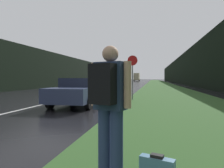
# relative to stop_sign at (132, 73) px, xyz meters

# --- Properties ---
(grass_verge) EXTENTS (6.00, 240.00, 0.02)m
(grass_verge) POSITION_rel_stop_sign_xyz_m (2.66, 27.92, -1.65)
(grass_verge) COLOR #2D5123
(grass_verge) RESTS_ON ground_plane
(lane_stripe_b) EXTENTS (0.12, 3.00, 0.01)m
(lane_stripe_b) POSITION_rel_stop_sign_xyz_m (-4.29, -4.66, -1.65)
(lane_stripe_b) COLOR silver
(lane_stripe_b) RESTS_ON ground_plane
(lane_stripe_c) EXTENTS (0.12, 3.00, 0.01)m
(lane_stripe_c) POSITION_rel_stop_sign_xyz_m (-4.29, 2.34, -1.65)
(lane_stripe_c) COLOR silver
(lane_stripe_c) RESTS_ON ground_plane
(lane_stripe_d) EXTENTS (0.12, 3.00, 0.01)m
(lane_stripe_d) POSITION_rel_stop_sign_xyz_m (-4.29, 9.34, -1.65)
(lane_stripe_d) COLOR silver
(lane_stripe_d) RESTS_ON ground_plane
(lane_stripe_e) EXTENTS (0.12, 3.00, 0.01)m
(lane_stripe_e) POSITION_rel_stop_sign_xyz_m (-4.29, 16.34, -1.65)
(lane_stripe_e) COLOR silver
(lane_stripe_e) RESTS_ON ground_plane
(treeline_far_side) EXTENTS (2.00, 140.00, 5.19)m
(treeline_far_side) POSITION_rel_stop_sign_xyz_m (-14.24, 37.92, 0.94)
(treeline_far_side) COLOR black
(treeline_far_side) RESTS_ON ground_plane
(treeline_near_side) EXTENTS (2.00, 140.00, 6.82)m
(treeline_near_side) POSITION_rel_stop_sign_xyz_m (8.66, 37.92, 1.75)
(treeline_near_side) COLOR black
(treeline_near_side) RESTS_ON ground_plane
(stop_sign) EXTENTS (0.62, 0.07, 2.76)m
(stop_sign) POSITION_rel_stop_sign_xyz_m (0.00, 0.00, 0.00)
(stop_sign) COLOR slate
(stop_sign) RESTS_ON ground_plane
(hitchhiker_with_backpack) EXTENTS (0.60, 0.51, 1.80)m
(hitchhiker_with_backpack) POSITION_rel_stop_sign_xyz_m (0.67, -9.74, -0.62)
(hitchhiker_with_backpack) COLOR navy
(hitchhiker_with_backpack) RESTS_ON ground_plane
(car_passing_near) EXTENTS (1.99, 4.29, 1.35)m
(car_passing_near) POSITION_rel_stop_sign_xyz_m (-2.31, -2.96, -0.96)
(car_passing_near) COLOR #2D3856
(car_passing_near) RESTS_ON ground_plane
(delivery_truck) EXTENTS (2.55, 7.89, 3.70)m
(delivery_truck) POSITION_rel_stop_sign_xyz_m (-6.26, 81.46, 0.27)
(delivery_truck) COLOR #6E684F
(delivery_truck) RESTS_ON ground_plane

